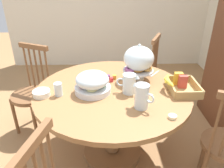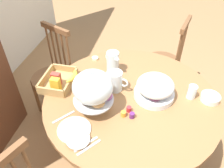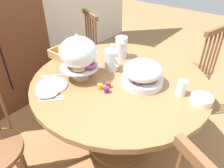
{
  "view_description": "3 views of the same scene",
  "coord_description": "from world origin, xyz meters",
  "px_view_note": "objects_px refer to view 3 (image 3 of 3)",
  "views": [
    {
      "loc": [
        1.63,
        -0.01,
        1.64
      ],
      "look_at": [
        -0.11,
        0.03,
        0.74
      ],
      "focal_mm": 35.17,
      "sensor_mm": 36.0,
      "label": 1
    },
    {
      "loc": [
        -1.25,
        -0.09,
        1.93
      ],
      "look_at": [
        -0.01,
        0.18,
        0.84
      ],
      "focal_mm": 36.03,
      "sensor_mm": 36.0,
      "label": 2
    },
    {
      "loc": [
        -1.1,
        -0.76,
        1.6
      ],
      "look_at": [
        -0.11,
        0.03,
        0.74
      ],
      "focal_mm": 34.02,
      "sensor_mm": 36.0,
      "label": 3
    }
  ],
  "objects_px": {
    "fruit_platter_covered": "(143,74)",
    "cereal_basket": "(70,52)",
    "pastry_stand_with_dome": "(78,54)",
    "milk_pitcher": "(121,48)",
    "orange_juice_pitcher": "(111,61)",
    "china_plate_small": "(48,92)",
    "cereal_bowl": "(201,100)",
    "butter_dish": "(113,45)",
    "dining_table": "(120,98)",
    "drinking_glass": "(182,88)",
    "windsor_chair_by_cabinet": "(82,59)",
    "windsor_chair_near_window": "(192,73)",
    "china_plate_large": "(52,85)"
  },
  "relations": [
    {
      "from": "cereal_bowl",
      "to": "windsor_chair_near_window",
      "type": "bearing_deg",
      "value": 20.95
    },
    {
      "from": "dining_table",
      "to": "milk_pitcher",
      "type": "height_order",
      "value": "milk_pitcher"
    },
    {
      "from": "orange_juice_pitcher",
      "to": "china_plate_large",
      "type": "height_order",
      "value": "orange_juice_pitcher"
    },
    {
      "from": "fruit_platter_covered",
      "to": "cereal_basket",
      "type": "distance_m",
      "value": 0.74
    },
    {
      "from": "milk_pitcher",
      "to": "cereal_basket",
      "type": "relative_size",
      "value": 0.6
    },
    {
      "from": "pastry_stand_with_dome",
      "to": "cereal_bowl",
      "type": "height_order",
      "value": "pastry_stand_with_dome"
    },
    {
      "from": "fruit_platter_covered",
      "to": "cereal_bowl",
      "type": "relative_size",
      "value": 2.14
    },
    {
      "from": "orange_juice_pitcher",
      "to": "milk_pitcher",
      "type": "height_order",
      "value": "milk_pitcher"
    },
    {
      "from": "milk_pitcher",
      "to": "china_plate_small",
      "type": "relative_size",
      "value": 1.26
    },
    {
      "from": "dining_table",
      "to": "cereal_bowl",
      "type": "xyz_separation_m",
      "value": [
        0.09,
        -0.58,
        0.21
      ]
    },
    {
      "from": "milk_pitcher",
      "to": "cereal_bowl",
      "type": "bearing_deg",
      "value": -103.77
    },
    {
      "from": "windsor_chair_near_window",
      "to": "cereal_basket",
      "type": "relative_size",
      "value": 3.09
    },
    {
      "from": "china_plate_small",
      "to": "dining_table",
      "type": "bearing_deg",
      "value": -29.62
    },
    {
      "from": "fruit_platter_covered",
      "to": "drinking_glass",
      "type": "bearing_deg",
      "value": -79.2
    },
    {
      "from": "drinking_glass",
      "to": "orange_juice_pitcher",
      "type": "bearing_deg",
      "value": 93.13
    },
    {
      "from": "china_plate_large",
      "to": "cereal_bowl",
      "type": "height_order",
      "value": "cereal_bowl"
    },
    {
      "from": "dining_table",
      "to": "orange_juice_pitcher",
      "type": "distance_m",
      "value": 0.3
    },
    {
      "from": "cereal_basket",
      "to": "drinking_glass",
      "type": "distance_m",
      "value": 1.02
    },
    {
      "from": "butter_dish",
      "to": "windsor_chair_near_window",
      "type": "bearing_deg",
      "value": -52.42
    },
    {
      "from": "pastry_stand_with_dome",
      "to": "milk_pitcher",
      "type": "distance_m",
      "value": 0.48
    },
    {
      "from": "dining_table",
      "to": "fruit_platter_covered",
      "type": "relative_size",
      "value": 4.42
    },
    {
      "from": "dining_table",
      "to": "cereal_bowl",
      "type": "bearing_deg",
      "value": -80.92
    },
    {
      "from": "drinking_glass",
      "to": "butter_dish",
      "type": "bearing_deg",
      "value": 68.51
    },
    {
      "from": "windsor_chair_by_cabinet",
      "to": "cereal_basket",
      "type": "relative_size",
      "value": 3.09
    },
    {
      "from": "china_plate_small",
      "to": "cereal_bowl",
      "type": "relative_size",
      "value": 1.07
    },
    {
      "from": "pastry_stand_with_dome",
      "to": "fruit_platter_covered",
      "type": "bearing_deg",
      "value": -61.45
    },
    {
      "from": "china_plate_large",
      "to": "cereal_bowl",
      "type": "xyz_separation_m",
      "value": [
        0.48,
        -0.89,
        0.02
      ]
    },
    {
      "from": "cereal_bowl",
      "to": "butter_dish",
      "type": "relative_size",
      "value": 2.33
    },
    {
      "from": "cereal_bowl",
      "to": "cereal_basket",
      "type": "bearing_deg",
      "value": 93.66
    },
    {
      "from": "drinking_glass",
      "to": "butter_dish",
      "type": "xyz_separation_m",
      "value": [
        0.33,
        0.84,
        -0.04
      ]
    },
    {
      "from": "dining_table",
      "to": "windsor_chair_by_cabinet",
      "type": "height_order",
      "value": "windsor_chair_by_cabinet"
    },
    {
      "from": "dining_table",
      "to": "butter_dish",
      "type": "distance_m",
      "value": 0.62
    },
    {
      "from": "milk_pitcher",
      "to": "dining_table",
      "type": "bearing_deg",
      "value": -143.92
    },
    {
      "from": "orange_juice_pitcher",
      "to": "china_plate_large",
      "type": "xyz_separation_m",
      "value": [
        -0.45,
        0.18,
        -0.07
      ]
    },
    {
      "from": "windsor_chair_near_window",
      "to": "cereal_basket",
      "type": "distance_m",
      "value": 1.28
    },
    {
      "from": "pastry_stand_with_dome",
      "to": "fruit_platter_covered",
      "type": "distance_m",
      "value": 0.47
    },
    {
      "from": "pastry_stand_with_dome",
      "to": "butter_dish",
      "type": "height_order",
      "value": "pastry_stand_with_dome"
    },
    {
      "from": "milk_pitcher",
      "to": "orange_juice_pitcher",
      "type": "bearing_deg",
      "value": -162.42
    },
    {
      "from": "windsor_chair_near_window",
      "to": "milk_pitcher",
      "type": "xyz_separation_m",
      "value": [
        -0.65,
        0.46,
        0.37
      ]
    },
    {
      "from": "windsor_chair_near_window",
      "to": "pastry_stand_with_dome",
      "type": "bearing_deg",
      "value": 155.96
    },
    {
      "from": "china_plate_small",
      "to": "cereal_bowl",
      "type": "xyz_separation_m",
      "value": [
        0.56,
        -0.84,
        0.01
      ]
    },
    {
      "from": "cereal_basket",
      "to": "china_plate_small",
      "type": "distance_m",
      "value": 0.58
    },
    {
      "from": "windsor_chair_near_window",
      "to": "orange_juice_pitcher",
      "type": "bearing_deg",
      "value": 155.79
    },
    {
      "from": "dining_table",
      "to": "cereal_basket",
      "type": "relative_size",
      "value": 4.2
    },
    {
      "from": "windsor_chair_by_cabinet",
      "to": "pastry_stand_with_dome",
      "type": "height_order",
      "value": "pastry_stand_with_dome"
    },
    {
      "from": "china_plate_small",
      "to": "fruit_platter_covered",
      "type": "bearing_deg",
      "value": -40.44
    },
    {
      "from": "windsor_chair_near_window",
      "to": "pastry_stand_with_dome",
      "type": "xyz_separation_m",
      "value": [
        -1.11,
        0.5,
        0.48
      ]
    },
    {
      "from": "pastry_stand_with_dome",
      "to": "china_plate_small",
      "type": "bearing_deg",
      "value": 175.14
    },
    {
      "from": "dining_table",
      "to": "milk_pitcher",
      "type": "distance_m",
      "value": 0.45
    },
    {
      "from": "dining_table",
      "to": "cereal_bowl",
      "type": "height_order",
      "value": "cereal_bowl"
    }
  ]
}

